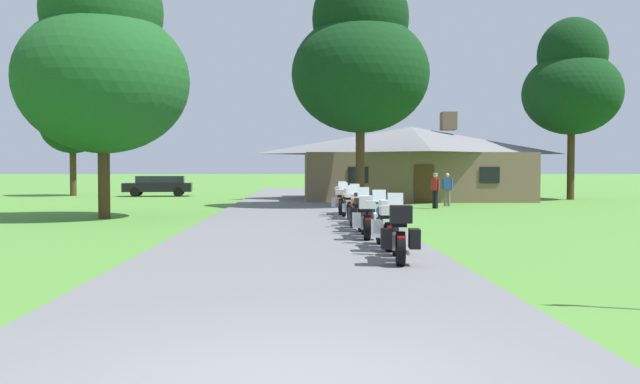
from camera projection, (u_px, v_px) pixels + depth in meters
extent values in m
plane|color=#4C8433|center=(295.00, 217.00, 25.38)|extent=(500.00, 500.00, 0.00)
cube|color=slate|center=(295.00, 221.00, 23.38)|extent=(6.40, 80.00, 0.06)
cylinder|color=black|center=(395.00, 240.00, 13.63)|extent=(0.16, 0.65, 0.64)
cylinder|color=black|center=(400.00, 249.00, 12.19)|extent=(0.21, 0.65, 0.64)
cube|color=silver|center=(398.00, 241.00, 12.89)|extent=(0.30, 0.58, 0.30)
ellipsoid|color=orange|center=(397.00, 217.00, 13.13)|extent=(0.34, 0.54, 0.26)
cube|color=black|center=(399.00, 224.00, 12.68)|extent=(0.32, 0.54, 0.10)
cylinder|color=silver|center=(396.00, 206.00, 13.57)|extent=(0.66, 0.09, 0.03)
cylinder|color=silver|center=(396.00, 223.00, 13.62)|extent=(0.08, 0.24, 0.73)
cube|color=#B2BCC6|center=(395.00, 199.00, 13.66)|extent=(0.33, 0.14, 0.27)
sphere|color=silver|center=(396.00, 213.00, 13.57)|extent=(0.11, 0.11, 0.11)
cube|color=black|center=(401.00, 214.00, 12.12)|extent=(0.43, 0.39, 0.32)
cube|color=red|center=(401.00, 238.00, 11.97)|extent=(0.14, 0.04, 0.06)
cylinder|color=silver|center=(407.00, 252.00, 12.51)|extent=(0.11, 0.55, 0.07)
cube|color=black|center=(386.00, 238.00, 12.25)|extent=(0.23, 0.41, 0.36)
cube|color=black|center=(414.00, 239.00, 12.22)|extent=(0.23, 0.41, 0.36)
cylinder|color=black|center=(379.00, 231.00, 15.76)|extent=(0.12, 0.64, 0.64)
cylinder|color=black|center=(389.00, 237.00, 14.32)|extent=(0.17, 0.64, 0.64)
cube|color=silver|center=(384.00, 231.00, 15.02)|extent=(0.27, 0.57, 0.30)
ellipsoid|color=#1E3899|center=(383.00, 211.00, 15.26)|extent=(0.31, 0.53, 0.26)
cube|color=black|center=(386.00, 216.00, 14.81)|extent=(0.29, 0.53, 0.10)
cylinder|color=silver|center=(380.00, 201.00, 15.70)|extent=(0.66, 0.05, 0.03)
cylinder|color=silver|center=(380.00, 216.00, 15.75)|extent=(0.07, 0.24, 0.73)
cube|color=#B2BCC6|center=(379.00, 195.00, 15.79)|extent=(0.32, 0.12, 0.27)
sphere|color=silver|center=(380.00, 207.00, 15.70)|extent=(0.11, 0.11, 0.11)
cube|color=silver|center=(390.00, 207.00, 14.25)|extent=(0.41, 0.37, 0.32)
cube|color=red|center=(391.00, 227.00, 14.10)|extent=(0.14, 0.03, 0.06)
cylinder|color=silver|center=(393.00, 240.00, 14.65)|extent=(0.08, 0.55, 0.07)
cube|color=silver|center=(377.00, 228.00, 14.35)|extent=(0.21, 0.40, 0.36)
cube|color=silver|center=(401.00, 228.00, 14.38)|extent=(0.21, 0.40, 0.36)
cylinder|color=black|center=(363.00, 223.00, 18.08)|extent=(0.13, 0.64, 0.64)
cylinder|color=black|center=(367.00, 227.00, 16.64)|extent=(0.18, 0.64, 0.64)
cube|color=silver|center=(365.00, 223.00, 17.33)|extent=(0.28, 0.57, 0.30)
ellipsoid|color=#B2B5BC|center=(365.00, 205.00, 17.58)|extent=(0.32, 0.53, 0.26)
cube|color=black|center=(366.00, 210.00, 17.12)|extent=(0.30, 0.53, 0.10)
cylinder|color=silver|center=(364.00, 197.00, 18.01)|extent=(0.66, 0.05, 0.03)
cylinder|color=silver|center=(363.00, 210.00, 18.06)|extent=(0.07, 0.24, 0.73)
cube|color=#B2BCC6|center=(363.00, 192.00, 18.11)|extent=(0.32, 0.12, 0.27)
sphere|color=silver|center=(364.00, 202.00, 18.02)|extent=(0.11, 0.11, 0.11)
cube|color=silver|center=(367.00, 202.00, 16.56)|extent=(0.41, 0.37, 0.32)
cube|color=red|center=(368.00, 219.00, 16.41)|extent=(0.14, 0.03, 0.06)
cylinder|color=silver|center=(372.00, 230.00, 16.96)|extent=(0.09, 0.55, 0.07)
cube|color=silver|center=(357.00, 220.00, 16.68)|extent=(0.21, 0.41, 0.36)
cube|color=silver|center=(377.00, 220.00, 16.68)|extent=(0.21, 0.41, 0.36)
cylinder|color=black|center=(353.00, 217.00, 20.24)|extent=(0.17, 0.65, 0.64)
cylinder|color=black|center=(362.00, 221.00, 18.81)|extent=(0.21, 0.65, 0.64)
cube|color=silver|center=(357.00, 217.00, 19.50)|extent=(0.31, 0.58, 0.30)
ellipsoid|color=orange|center=(356.00, 201.00, 19.74)|extent=(0.35, 0.55, 0.26)
cube|color=black|center=(359.00, 205.00, 19.29)|extent=(0.33, 0.54, 0.10)
cylinder|color=silver|center=(353.00, 194.00, 20.17)|extent=(0.66, 0.09, 0.03)
cylinder|color=silver|center=(353.00, 205.00, 20.22)|extent=(0.08, 0.24, 0.73)
cube|color=#B2BCC6|center=(353.00, 190.00, 20.27)|extent=(0.33, 0.14, 0.27)
sphere|color=silver|center=(353.00, 199.00, 20.18)|extent=(0.11, 0.11, 0.11)
cube|color=black|center=(362.00, 198.00, 18.74)|extent=(0.43, 0.40, 0.32)
cube|color=red|center=(363.00, 213.00, 18.58)|extent=(0.14, 0.04, 0.06)
cylinder|color=silver|center=(364.00, 223.00, 19.15)|extent=(0.12, 0.55, 0.07)
cube|color=black|center=(352.00, 214.00, 18.82)|extent=(0.24, 0.42, 0.36)
cube|color=black|center=(370.00, 214.00, 18.88)|extent=(0.24, 0.42, 0.36)
cylinder|color=black|center=(355.00, 213.00, 22.43)|extent=(0.13, 0.64, 0.64)
cylinder|color=black|center=(357.00, 215.00, 20.99)|extent=(0.17, 0.64, 0.64)
cube|color=silver|center=(356.00, 212.00, 21.69)|extent=(0.28, 0.57, 0.30)
ellipsoid|color=gold|center=(356.00, 198.00, 21.93)|extent=(0.31, 0.53, 0.26)
cube|color=black|center=(357.00, 202.00, 21.47)|extent=(0.29, 0.53, 0.10)
cylinder|color=silver|center=(355.00, 192.00, 22.36)|extent=(0.66, 0.05, 0.03)
cylinder|color=silver|center=(355.00, 202.00, 22.41)|extent=(0.07, 0.24, 0.73)
cube|color=#B2BCC6|center=(355.00, 188.00, 22.46)|extent=(0.32, 0.12, 0.27)
sphere|color=silver|center=(355.00, 196.00, 22.37)|extent=(0.11, 0.11, 0.11)
cube|color=silver|center=(358.00, 195.00, 20.92)|extent=(0.41, 0.37, 0.32)
cube|color=red|center=(358.00, 209.00, 20.76)|extent=(0.14, 0.03, 0.06)
cylinder|color=silver|center=(361.00, 218.00, 21.31)|extent=(0.09, 0.55, 0.07)
cylinder|color=black|center=(344.00, 208.00, 24.92)|extent=(0.17, 0.65, 0.64)
cylinder|color=black|center=(350.00, 211.00, 23.49)|extent=(0.21, 0.65, 0.64)
cube|color=silver|center=(347.00, 208.00, 24.18)|extent=(0.31, 0.58, 0.30)
ellipsoid|color=orange|center=(346.00, 195.00, 24.42)|extent=(0.35, 0.55, 0.26)
cube|color=black|center=(348.00, 198.00, 23.97)|extent=(0.33, 0.54, 0.10)
cylinder|color=silver|center=(344.00, 190.00, 24.85)|extent=(0.66, 0.09, 0.03)
cylinder|color=silver|center=(344.00, 199.00, 24.91)|extent=(0.08, 0.24, 0.73)
cube|color=#B2BCC6|center=(343.00, 186.00, 24.95)|extent=(0.33, 0.14, 0.27)
sphere|color=silver|center=(344.00, 193.00, 24.86)|extent=(0.11, 0.11, 0.11)
cube|color=silver|center=(350.00, 193.00, 23.42)|extent=(0.43, 0.40, 0.32)
cube|color=red|center=(351.00, 205.00, 23.26)|extent=(0.14, 0.04, 0.06)
cylinder|color=silver|center=(352.00, 213.00, 23.83)|extent=(0.12, 0.55, 0.07)
cylinder|color=black|center=(342.00, 205.00, 27.16)|extent=(0.17, 0.65, 0.64)
cylinder|color=black|center=(341.00, 207.00, 25.73)|extent=(0.22, 0.65, 0.64)
cube|color=silver|center=(341.00, 205.00, 26.42)|extent=(0.31, 0.58, 0.30)
ellipsoid|color=#B2B5BC|center=(342.00, 193.00, 26.67)|extent=(0.35, 0.55, 0.26)
cube|color=black|center=(341.00, 196.00, 26.21)|extent=(0.33, 0.55, 0.10)
cylinder|color=silver|center=(342.00, 188.00, 27.10)|extent=(0.66, 0.10, 0.03)
cylinder|color=silver|center=(342.00, 196.00, 27.15)|extent=(0.08, 0.24, 0.73)
cube|color=#B2BCC6|center=(342.00, 185.00, 27.19)|extent=(0.33, 0.14, 0.27)
sphere|color=silver|center=(342.00, 191.00, 27.10)|extent=(0.11, 0.11, 0.11)
cube|color=#B7B7BC|center=(341.00, 191.00, 25.65)|extent=(0.43, 0.40, 0.32)
cube|color=red|center=(341.00, 202.00, 25.50)|extent=(0.14, 0.04, 0.06)
cylinder|color=silver|center=(345.00, 209.00, 26.04)|extent=(0.12, 0.55, 0.07)
cube|color=#B7B7BC|center=(334.00, 202.00, 25.79)|extent=(0.24, 0.42, 0.36)
cube|color=#B7B7BC|center=(347.00, 202.00, 25.75)|extent=(0.24, 0.42, 0.36)
cube|color=brown|center=(411.00, 177.00, 40.61)|extent=(12.94, 8.79, 2.80)
pyramid|color=slate|center=(411.00, 140.00, 40.53)|extent=(13.72, 9.32, 1.67)
cube|color=brown|center=(448.00, 121.00, 40.57)|extent=(0.90, 0.90, 1.10)
cube|color=#472D19|center=(424.00, 184.00, 36.20)|extent=(1.10, 0.08, 2.10)
cube|color=black|center=(358.00, 175.00, 36.07)|extent=(1.10, 0.06, 0.90)
cube|color=black|center=(490.00, 175.00, 36.30)|extent=(1.10, 0.06, 0.90)
cylinder|color=#75664C|center=(449.00, 198.00, 33.17)|extent=(0.14, 0.14, 0.86)
cylinder|color=#75664C|center=(445.00, 198.00, 33.20)|extent=(0.14, 0.14, 0.86)
cube|color=#2D56AD|center=(447.00, 184.00, 33.16)|extent=(0.40, 0.29, 0.56)
cylinder|color=#2D56AD|center=(452.00, 184.00, 33.12)|extent=(0.09, 0.09, 0.58)
cylinder|color=#2D56AD|center=(443.00, 184.00, 33.20)|extent=(0.09, 0.09, 0.58)
sphere|color=tan|center=(447.00, 175.00, 33.14)|extent=(0.21, 0.21, 0.21)
cylinder|color=black|center=(434.00, 199.00, 31.26)|extent=(0.14, 0.14, 0.86)
cylinder|color=black|center=(437.00, 199.00, 31.12)|extent=(0.14, 0.14, 0.86)
cube|color=#A8231E|center=(435.00, 184.00, 31.17)|extent=(0.38, 0.42, 0.56)
cylinder|color=#A8231E|center=(432.00, 185.00, 31.35)|extent=(0.09, 0.09, 0.58)
cylinder|color=#A8231E|center=(439.00, 185.00, 30.98)|extent=(0.09, 0.09, 0.58)
sphere|color=tan|center=(435.00, 175.00, 31.15)|extent=(0.21, 0.21, 0.21)
cylinder|color=#B2AD99|center=(435.00, 173.00, 31.15)|extent=(0.22, 0.22, 0.05)
cylinder|color=#422D19|center=(104.00, 173.00, 24.77)|extent=(0.44, 0.44, 3.40)
ellipsoid|color=#194C1E|center=(103.00, 81.00, 24.65)|extent=(6.40, 6.40, 5.44)
ellipsoid|color=#16441B|center=(102.00, 11.00, 24.56)|extent=(4.48, 4.48, 4.80)
cylinder|color=#422D19|center=(571.00, 160.00, 40.41)|extent=(0.44, 0.44, 4.86)
ellipsoid|color=#0F3314|center=(572.00, 93.00, 40.27)|extent=(5.92, 5.92, 5.03)
ellipsoid|color=black|center=(572.00, 54.00, 40.19)|extent=(4.14, 4.14, 4.44)
cylinder|color=#422D19|center=(360.00, 160.00, 32.18)|extent=(0.44, 0.44, 4.63)
ellipsoid|color=#0F3314|center=(360.00, 74.00, 32.04)|extent=(6.68, 6.68, 5.68)
ellipsoid|color=black|center=(360.00, 19.00, 31.95)|extent=(4.68, 4.68, 5.01)
cylinder|color=#422D19|center=(73.00, 170.00, 46.14)|extent=(0.44, 0.44, 3.63)
ellipsoid|color=#0F3314|center=(73.00, 127.00, 46.03)|extent=(4.33, 4.33, 3.68)
ellipsoid|color=black|center=(72.00, 102.00, 45.98)|extent=(3.03, 3.03, 3.24)
cube|color=black|center=(158.00, 187.00, 45.50)|extent=(4.77, 2.31, 0.60)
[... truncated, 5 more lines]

